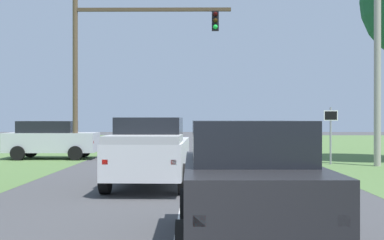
# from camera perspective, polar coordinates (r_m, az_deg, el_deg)

# --- Properties ---
(ground_plane) EXTENTS (120.00, 120.00, 0.00)m
(ground_plane) POSITION_cam_1_polar(r_m,az_deg,el_deg) (14.81, -0.64, -7.47)
(ground_plane) COLOR #424244
(red_suv_near) EXTENTS (2.13, 4.67, 1.93)m
(red_suv_near) POSITION_cam_1_polar(r_m,az_deg,el_deg) (7.82, 6.18, -6.82)
(red_suv_near) COLOR black
(red_suv_near) RESTS_ON ground_plane
(pickup_truck_lead) EXTENTS (2.37, 5.11, 2.00)m
(pickup_truck_lead) POSITION_cam_1_polar(r_m,az_deg,el_deg) (14.69, -4.70, -3.56)
(pickup_truck_lead) COLOR silver
(pickup_truck_lead) RESTS_ON ground_plane
(traffic_light) EXTENTS (7.48, 0.40, 7.72)m
(traffic_light) POSITION_cam_1_polar(r_m,az_deg,el_deg) (24.40, -8.55, 7.51)
(traffic_light) COLOR brown
(traffic_light) RESTS_ON ground_plane
(keep_moving_sign) EXTENTS (0.60, 0.09, 2.45)m
(keep_moving_sign) POSITION_cam_1_polar(r_m,az_deg,el_deg) (22.49, 15.33, -0.86)
(keep_moving_sign) COLOR gray
(keep_moving_sign) RESTS_ON ground_plane
(crossing_suv_far) EXTENTS (4.38, 2.21, 1.85)m
(crossing_suv_far) POSITION_cam_1_polar(r_m,az_deg,el_deg) (25.71, -15.57, -2.08)
(crossing_suv_far) COLOR silver
(crossing_suv_far) RESTS_ON ground_plane
(utility_pole_right) EXTENTS (0.28, 0.28, 9.57)m
(utility_pole_right) POSITION_cam_1_polar(r_m,az_deg,el_deg) (22.43, 20.13, 7.37)
(utility_pole_right) COLOR #9E998E
(utility_pole_right) RESTS_ON ground_plane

